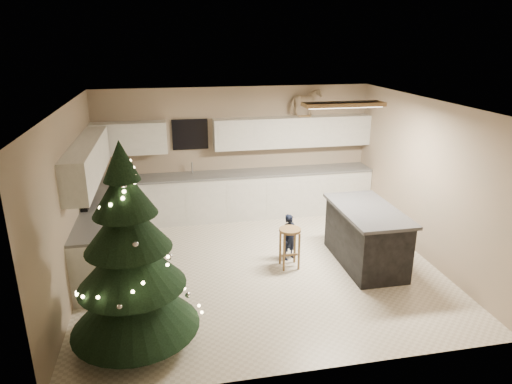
# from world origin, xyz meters

# --- Properties ---
(ground_plane) EXTENTS (5.50, 5.50, 0.00)m
(ground_plane) POSITION_xyz_m (0.00, 0.00, 0.00)
(ground_plane) COLOR beige
(room_shell) EXTENTS (5.52, 5.02, 2.61)m
(room_shell) POSITION_xyz_m (0.02, 0.00, 1.75)
(room_shell) COLOR tan
(room_shell) RESTS_ON ground_plane
(cabinetry) EXTENTS (5.50, 3.20, 2.00)m
(cabinetry) POSITION_xyz_m (-0.91, 1.65, 0.76)
(cabinetry) COLOR silver
(cabinetry) RESTS_ON ground_plane
(island) EXTENTS (0.90, 1.70, 0.95)m
(island) POSITION_xyz_m (1.69, -0.22, 0.48)
(island) COLOR black
(island) RESTS_ON ground_plane
(bar_stool) EXTENTS (0.34, 0.34, 0.66)m
(bar_stool) POSITION_xyz_m (0.46, -0.10, 0.49)
(bar_stool) COLOR olive
(bar_stool) RESTS_ON ground_plane
(christmas_tree) EXTENTS (1.56, 1.51, 2.50)m
(christmas_tree) POSITION_xyz_m (-1.85, -1.60, 1.03)
(christmas_tree) COLOR #3F2816
(christmas_tree) RESTS_ON ground_plane
(toddler) EXTENTS (0.34, 0.30, 0.78)m
(toddler) POSITION_xyz_m (0.53, 0.17, 0.39)
(toddler) COLOR black
(toddler) RESTS_ON ground_plane
(rocking_horse) EXTENTS (0.66, 0.38, 0.54)m
(rocking_horse) POSITION_xyz_m (1.39, 2.33, 2.28)
(rocking_horse) COLOR olive
(rocking_horse) RESTS_ON cabinetry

